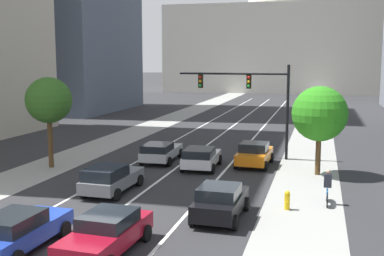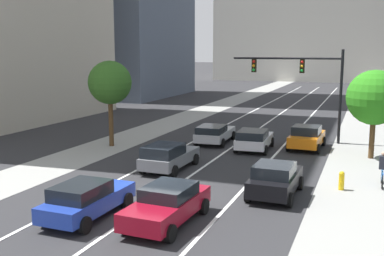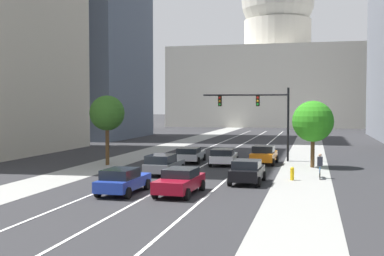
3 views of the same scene
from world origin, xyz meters
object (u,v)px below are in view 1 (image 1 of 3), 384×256
at_px(car_black, 220,201).
at_px(car_silver, 161,151).
at_px(car_gray, 111,178).
at_px(car_white, 201,157).
at_px(car_orange, 254,154).
at_px(fire_hydrant, 287,200).
at_px(capitol_building, 283,30).
at_px(street_tree_near_right, 320,114).
at_px(cyclist, 327,187).
at_px(street_tree_mid_left, 49,101).
at_px(car_blue, 19,230).
at_px(car_crimson, 107,233).
at_px(traffic_signal_mast, 252,92).

bearing_deg(car_black, car_silver, 32.20).
bearing_deg(car_gray, car_white, -24.22).
bearing_deg(car_orange, fire_hydrant, -160.60).
bearing_deg(capitol_building, street_tree_near_right, -84.02).
xyz_separation_m(cyclist, street_tree_mid_left, (-17.28, 3.73, 3.50)).
relative_size(car_orange, car_black, 1.02).
relative_size(car_blue, fire_hydrant, 4.93).
height_order(car_crimson, car_white, car_crimson).
bearing_deg(car_silver, fire_hydrant, -135.50).
relative_size(car_crimson, fire_hydrant, 5.05).
bearing_deg(car_blue, street_tree_near_right, -33.64).
height_order(car_blue, street_tree_near_right, street_tree_near_right).
height_order(capitol_building, cyclist, capitol_building).
distance_m(traffic_signal_mast, cyclist, 12.03).
bearing_deg(street_tree_mid_left, car_black, -29.39).
xyz_separation_m(car_black, cyclist, (4.56, 3.43, 0.05)).
distance_m(traffic_signal_mast, street_tree_mid_left, 13.75).
bearing_deg(traffic_signal_mast, car_blue, -107.00).
relative_size(car_orange, street_tree_mid_left, 0.70).
height_order(cyclist, street_tree_mid_left, street_tree_mid_left).
bearing_deg(car_silver, street_tree_mid_left, 115.90).
bearing_deg(car_white, car_orange, -63.42).
relative_size(capitol_building, fire_hydrant, 54.31).
distance_m(car_blue, street_tree_near_right, 18.48).
bearing_deg(car_black, car_crimson, 147.47).
bearing_deg(cyclist, car_orange, 30.53).
bearing_deg(car_crimson, car_silver, 14.31).
bearing_deg(cyclist, car_silver, 56.39).
relative_size(capitol_building, traffic_signal_mast, 6.29).
bearing_deg(fire_hydrant, capitol_building, 94.69).
bearing_deg(cyclist, car_white, 52.63).
relative_size(car_silver, car_orange, 1.11).
bearing_deg(car_blue, car_gray, 1.31).
bearing_deg(car_white, car_crimson, 177.18).
bearing_deg(car_white, fire_hydrant, -143.28).
bearing_deg(car_silver, car_black, -151.40).
bearing_deg(car_blue, car_crimson, -77.80).
bearing_deg(car_blue, car_black, -48.50).
height_order(car_orange, car_black, car_orange).
xyz_separation_m(car_silver, fire_hydrant, (9.12, -8.53, -0.27)).
relative_size(car_gray, car_blue, 0.98).
relative_size(capitol_building, car_orange, 11.99).
relative_size(car_crimson, car_white, 1.09).
bearing_deg(traffic_signal_mast, car_silver, -152.46).
bearing_deg(car_orange, car_white, 121.72).
xyz_separation_m(car_crimson, street_tree_mid_left, (-9.53, 11.94, 3.59)).
relative_size(fire_hydrant, cyclist, 0.53).
xyz_separation_m(car_orange, traffic_signal_mast, (-0.57, 2.57, 3.87)).
height_order(car_crimson, car_silver, car_crimson).
height_order(car_silver, traffic_signal_mast, traffic_signal_mast).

